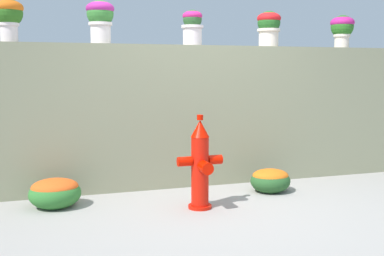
% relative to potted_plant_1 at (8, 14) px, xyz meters
% --- Properties ---
extents(ground_plane, '(24.00, 24.00, 0.00)m').
position_rel_potted_plant_1_xyz_m(ground_plane, '(1.96, -1.21, -1.91)').
color(ground_plane, gray).
extents(stone_wall, '(6.67, 0.29, 1.62)m').
position_rel_potted_plant_1_xyz_m(stone_wall, '(1.96, -0.03, -1.10)').
color(stone_wall, gray).
rests_on(stone_wall, ground).
extents(potted_plant_1, '(0.31, 0.31, 0.44)m').
position_rel_potted_plant_1_xyz_m(potted_plant_1, '(0.00, 0.00, 0.00)').
color(potted_plant_1, silver).
rests_on(potted_plant_1, stone_wall).
extents(potted_plant_2, '(0.30, 0.30, 0.47)m').
position_rel_potted_plant_1_xyz_m(potted_plant_2, '(0.93, -0.01, 0.00)').
color(potted_plant_2, silver).
rests_on(potted_plant_2, stone_wall).
extents(potted_plant_3, '(0.25, 0.25, 0.40)m').
position_rel_potted_plant_1_xyz_m(potted_plant_3, '(1.97, -0.03, -0.06)').
color(potted_plant_3, silver).
rests_on(potted_plant_3, stone_wall).
extents(potted_plant_4, '(0.29, 0.29, 0.42)m').
position_rel_potted_plant_1_xyz_m(potted_plant_4, '(2.93, -0.03, -0.04)').
color(potted_plant_4, beige).
rests_on(potted_plant_4, stone_wall).
extents(potted_plant_5, '(0.30, 0.30, 0.41)m').
position_rel_potted_plant_1_xyz_m(potted_plant_5, '(3.94, -0.05, -0.03)').
color(potted_plant_5, beige).
rests_on(potted_plant_5, stone_wall).
extents(fire_hydrant, '(0.45, 0.35, 0.92)m').
position_rel_potted_plant_1_xyz_m(fire_hydrant, '(1.73, -1.00, -1.49)').
color(fire_hydrant, red).
rests_on(fire_hydrant, ground).
extents(flower_bush_left, '(0.51, 0.46, 0.30)m').
position_rel_potted_plant_1_xyz_m(flower_bush_left, '(0.38, -0.53, -1.75)').
color(flower_bush_left, '#31752F').
rests_on(flower_bush_left, ground).
extents(flower_bush_right, '(0.45, 0.40, 0.27)m').
position_rel_potted_plant_1_xyz_m(flower_bush_right, '(2.68, -0.64, -1.77)').
color(flower_bush_right, '#275627').
rests_on(flower_bush_right, ground).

